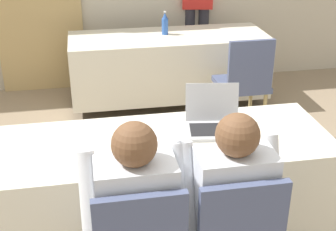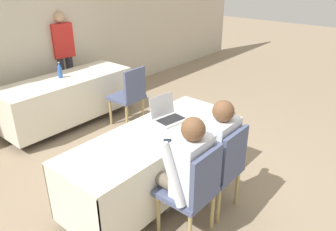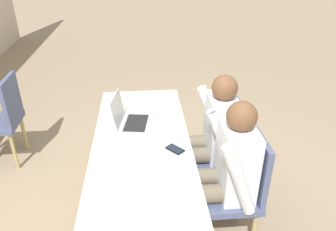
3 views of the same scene
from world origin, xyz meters
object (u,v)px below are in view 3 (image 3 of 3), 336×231
Objects in this scene: cell_phone at (175,149)px; chair_near_left at (237,186)px; laptop at (131,120)px; person_white_shirt at (211,134)px; person_checkered_shirt at (224,168)px; chair_near_right at (222,150)px; chair_far_spare at (2,117)px.

cell_phone is 0.51m from chair_near_left.
person_white_shirt reaches higher than laptop.
chair_near_left is at bearing -63.03° from cell_phone.
person_white_shirt is (0.45, 0.00, 0.00)m from person_checkered_shirt.
person_checkered_shirt is at bearing -122.09° from laptop.
chair_near_right is at bearing -8.08° from cell_phone.
laptop is 0.40× the size of chair_far_spare.
person_checkered_shirt is at bearing -68.90° from cell_phone.
cell_phone is 0.16× the size of chair_far_spare.
person_white_shirt is at bearing -90.00° from chair_near_right.
chair_near_left is 0.78× the size of person_checkered_shirt.
laptop is 0.66m from person_white_shirt.
chair_near_left is 2.38m from chair_far_spare.
chair_near_left is at bearing 0.00° from chair_near_right.
person_white_shirt is at bearing -180.00° from person_checkered_shirt.
laptop is 0.86m from person_checkered_shirt.
person_white_shirt is (0.29, -0.33, -0.07)m from cell_phone.
laptop is 2.47× the size of cell_phone.
person_checkered_shirt is at bearing 0.00° from person_white_shirt.
chair_near_right is at bearing -89.14° from laptop.
person_checkered_shirt is 1.00× the size of person_white_shirt.
cell_phone is 0.44m from person_white_shirt.
laptop reaches higher than chair_far_spare.
cell_phone is 0.37m from person_checkered_shirt.
person_checkered_shirt reaches higher than chair_near_right.
chair_far_spare is (0.66, 1.30, -0.27)m from laptop.
chair_near_left is 0.78× the size of person_white_shirt.
laptop is at bearing 62.13° from chair_far_spare.
person_checkered_shirt is (-0.56, -0.65, -0.11)m from laptop.
chair_near_right reaches higher than cell_phone.
chair_near_right is 0.19m from person_white_shirt.
person_checkered_shirt is (-1.22, -1.94, 0.16)m from chair_far_spare.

